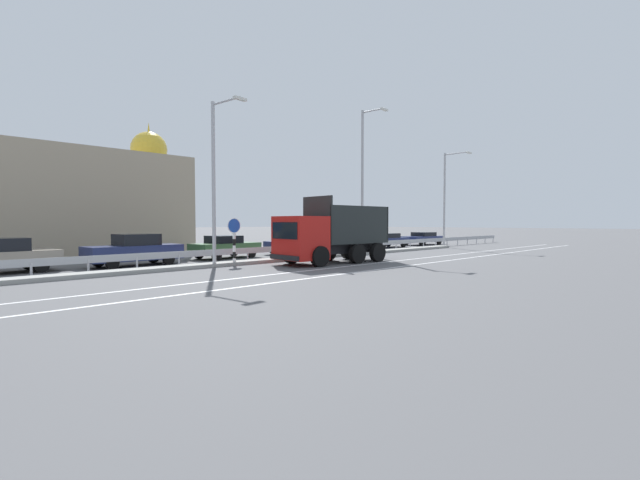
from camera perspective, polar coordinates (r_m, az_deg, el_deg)
name	(u,v)px	position (r m, az deg, el deg)	size (l,w,h in m)	color
ground_plane	(336,260)	(24.93, 2.14, -2.72)	(320.00, 320.00, 0.00)	#565659
lane_strip_0	(359,265)	(22.23, 5.24, -3.34)	(58.26, 0.16, 0.01)	silver
lane_strip_1	(391,268)	(21.02, 9.42, -3.69)	(58.26, 0.16, 0.01)	silver
median_island	(313,257)	(26.28, -0.98, -2.26)	(32.04, 1.10, 0.18)	gray
median_guardrail	(301,248)	(26.99, -2.49, -1.12)	(58.26, 0.09, 0.78)	#9EA0A5
dump_truck	(322,239)	(22.75, 0.26, 0.09)	(6.82, 3.03, 3.58)	red
median_road_sign	(234,240)	(22.64, -11.38, -0.01)	(0.77, 0.16, 2.42)	white
street_lamp_1	(216,175)	(21.75, -13.72, 8.44)	(0.72, 2.25, 8.11)	#ADADB2
street_lamp_2	(364,176)	(29.70, 5.86, 8.48)	(0.71, 1.93, 9.84)	#ADADB2
street_lamp_3	(447,195)	(39.39, 16.52, 5.83)	(0.70, 2.41, 8.31)	#ADADB2
parked_car_2	(135,250)	(23.64, -23.47, -1.24)	(4.73, 2.03, 1.62)	navy
parked_car_3	(225,247)	(26.86, -12.52, -0.88)	(4.32, 2.21, 1.40)	#335B33
parked_car_4	(296,244)	(30.13, -3.21, -0.54)	(4.48, 1.89, 1.30)	navy
parked_car_5	(347,240)	(34.13, 3.63, 0.02)	(4.17, 2.07, 1.67)	#B27A14
parked_car_6	(386,240)	(37.99, 8.80, 0.00)	(4.72, 1.94, 1.25)	navy
parked_car_7	(423,238)	(43.27, 13.57, 0.24)	(4.85, 2.19, 1.24)	navy
background_building_0	(27,205)	(35.53, -34.48, 3.87)	(17.44, 14.22, 6.80)	tan
church_tower	(150,191)	(43.02, -21.76, 6.11)	(3.60, 3.60, 11.46)	silver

